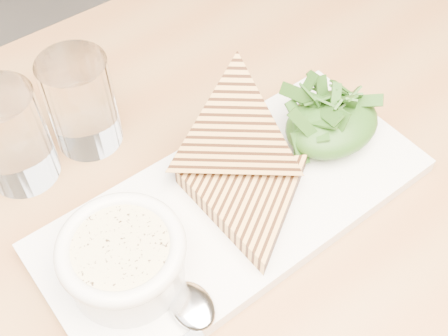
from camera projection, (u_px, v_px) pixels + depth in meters
table_leg_br at (307, 103)px, 1.24m from camera, size 0.06×0.06×0.73m
platter at (236, 205)px, 0.57m from camera, size 0.40×0.19×0.02m
soup_bowl at (125, 263)px, 0.50m from camera, size 0.10×0.10×0.04m
soup at (121, 249)px, 0.48m from camera, size 0.09×0.09×0.01m
bowl_rim at (121, 247)px, 0.48m from camera, size 0.11×0.11×0.01m
sandwich_flat at (249, 199)px, 0.55m from camera, size 0.22×0.22×0.02m
sandwich_lean at (235, 133)px, 0.55m from camera, size 0.23×0.23×0.18m
salad_base at (332, 124)px, 0.60m from camera, size 0.11×0.09×0.04m
arugula_pile at (333, 120)px, 0.60m from camera, size 0.11×0.10×0.05m
spoon_bowl at (192, 306)px, 0.49m from camera, size 0.04×0.05×0.01m
glass_near at (81, 103)px, 0.60m from camera, size 0.07×0.07×0.11m
glass_far at (11, 137)px, 0.57m from camera, size 0.07×0.07×0.11m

